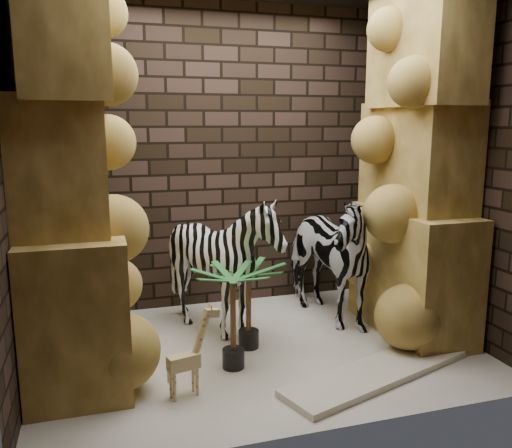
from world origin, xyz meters
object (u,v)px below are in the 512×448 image
object	(u,v)px
palm_front	(249,306)
palm_back	(233,318)
zebra_left	(223,272)
surfboard	(378,372)
giraffe_toy	(183,352)
zebra_right	(321,245)

from	to	relation	value
palm_front	palm_back	size ratio (longest dim) A/B	0.92
zebra_left	surfboard	xyz separation A→B (m)	(0.91, -1.10, -0.55)
palm_front	palm_back	distance (m)	0.39
giraffe_toy	palm_front	size ratio (longest dim) A/B	0.88
giraffe_toy	surfboard	distance (m)	1.46
palm_back	palm_front	bearing A→B (deg)	56.34
palm_back	zebra_left	bearing A→B (deg)	82.97
giraffe_toy	palm_front	xyz separation A→B (m)	(0.65, 0.65, 0.04)
palm_back	surfboard	bearing A→B (deg)	-24.01
palm_front	giraffe_toy	bearing A→B (deg)	-135.03
zebra_right	surfboard	xyz separation A→B (m)	(-0.06, -1.20, -0.70)
palm_back	zebra_right	bearing A→B (deg)	35.89
zebra_left	palm_back	xyz separation A→B (m)	(-0.08, -0.66, -0.17)
zebra_right	giraffe_toy	distance (m)	1.88
palm_front	palm_back	bearing A→B (deg)	-123.66
palm_back	surfboard	xyz separation A→B (m)	(0.99, -0.44, -0.37)
palm_back	giraffe_toy	bearing A→B (deg)	-143.21
zebra_right	palm_back	xyz separation A→B (m)	(-1.05, -0.76, -0.33)
zebra_right	giraffe_toy	xyz separation A→B (m)	(-1.48, -1.08, -0.41)
surfboard	zebra_right	bearing A→B (deg)	68.70
zebra_right	palm_back	size ratio (longest dim) A/B	1.83
zebra_left	palm_back	distance (m)	0.68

